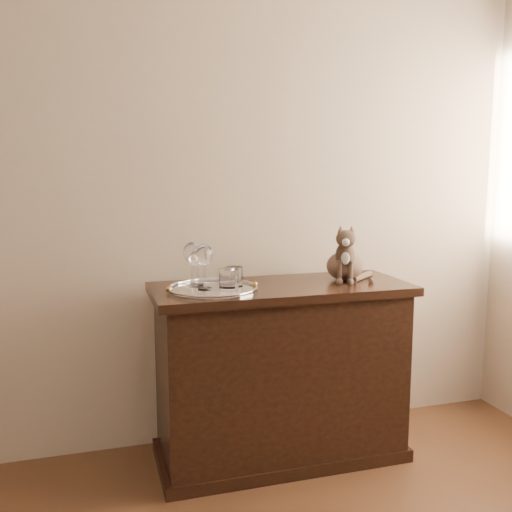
{
  "coord_description": "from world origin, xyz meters",
  "views": [
    {
      "loc": [
        -0.26,
        -0.52,
        1.38
      ],
      "look_at": [
        0.48,
        1.95,
        0.99
      ],
      "focal_mm": 40.0,
      "sensor_mm": 36.0,
      "label": 1
    }
  ],
  "objects": [
    {
      "name": "sideboard",
      "position": [
        0.6,
        1.94,
        0.42
      ],
      "size": [
        1.2,
        0.5,
        0.85
      ],
      "primitive_type": null,
      "color": "black",
      "rests_on": "ground"
    },
    {
      "name": "wine_glass_a",
      "position": [
        0.19,
        2.0,
        0.96
      ],
      "size": [
        0.08,
        0.08,
        0.2
      ],
      "primitive_type": null,
      "color": "silver",
      "rests_on": "tray"
    },
    {
      "name": "wine_glass_b",
      "position": [
        0.22,
        2.01,
        0.94
      ],
      "size": [
        0.06,
        0.06,
        0.17
      ],
      "primitive_type": null,
      "color": "white",
      "rests_on": "tray"
    },
    {
      "name": "cat",
      "position": [
        0.94,
        1.97,
        0.99
      ],
      "size": [
        0.35,
        0.35,
        0.27
      ],
      "primitive_type": null,
      "rotation": [
        0.0,
        0.0,
        -0.43
      ],
      "color": "#4A3D2C",
      "rests_on": "sideboard"
    },
    {
      "name": "wall_back",
      "position": [
        0.0,
        2.25,
        1.35
      ],
      "size": [
        4.0,
        0.1,
        2.7
      ],
      "primitive_type": "cube",
      "color": "#C5AB93",
      "rests_on": "ground"
    },
    {
      "name": "tray",
      "position": [
        0.27,
        1.91,
        0.85
      ],
      "size": [
        0.4,
        0.4,
        0.01
      ],
      "primitive_type": "cylinder",
      "color": "silver",
      "rests_on": "sideboard"
    },
    {
      "name": "tumbler_c",
      "position": [
        0.37,
        1.93,
        0.9
      ],
      "size": [
        0.08,
        0.08,
        0.09
      ],
      "primitive_type": "cylinder",
      "color": "white",
      "rests_on": "tray"
    },
    {
      "name": "tumbler_a",
      "position": [
        0.33,
        1.85,
        0.91
      ],
      "size": [
        0.08,
        0.08,
        0.1
      ],
      "primitive_type": "cylinder",
      "color": "silver",
      "rests_on": "tray"
    },
    {
      "name": "wine_glass_d",
      "position": [
        0.23,
        1.92,
        0.96
      ],
      "size": [
        0.08,
        0.08,
        0.2
      ],
      "primitive_type": null,
      "color": "white",
      "rests_on": "tray"
    }
  ]
}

